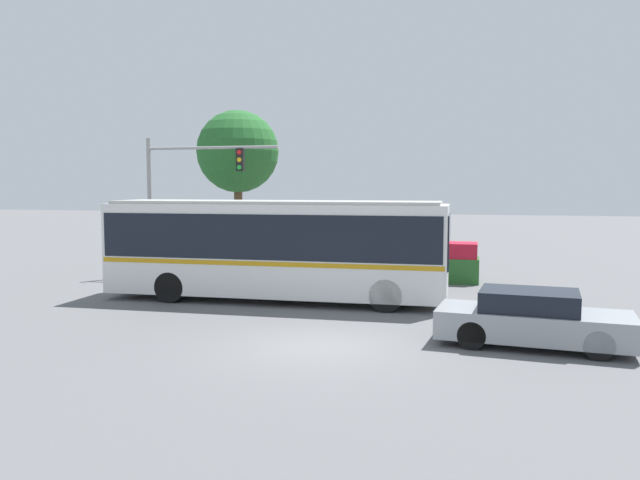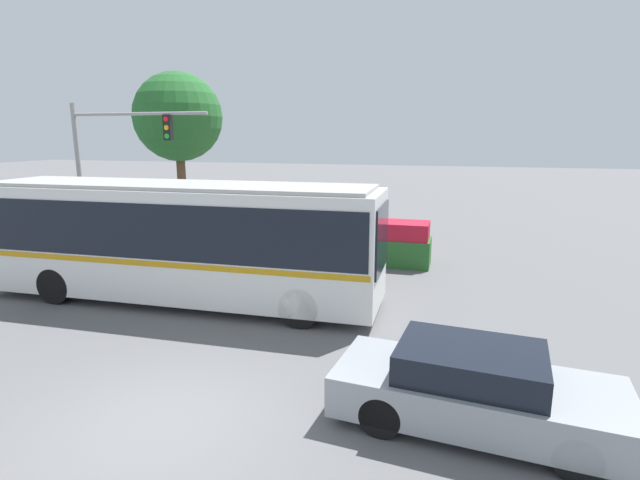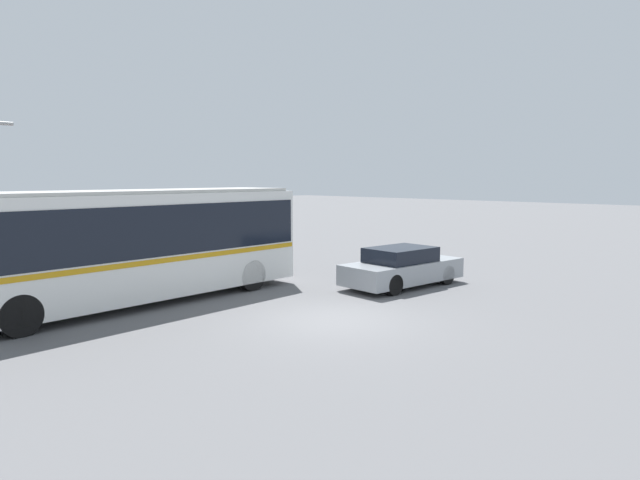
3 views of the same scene
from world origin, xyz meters
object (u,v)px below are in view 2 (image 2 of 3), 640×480
at_px(city_bus, 179,235).
at_px(traffic_light_pole, 109,154).
at_px(sedan_foreground, 475,389).
at_px(street_tree_left, 178,118).

bearing_deg(city_bus, traffic_light_pole, 140.44).
bearing_deg(sedan_foreground, city_bus, 157.44).
xyz_separation_m(city_bus, sedan_foreground, (7.72, -4.17, -1.23)).
relative_size(city_bus, traffic_light_pole, 1.95).
xyz_separation_m(city_bus, street_tree_left, (-3.97, 6.79, 3.38)).
height_order(sedan_foreground, street_tree_left, street_tree_left).
distance_m(traffic_light_pole, street_tree_left, 3.22).
bearing_deg(street_tree_left, traffic_light_pole, -122.10).
bearing_deg(traffic_light_pole, sedan_foreground, -32.75).
bearing_deg(traffic_light_pole, city_bus, -38.22).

